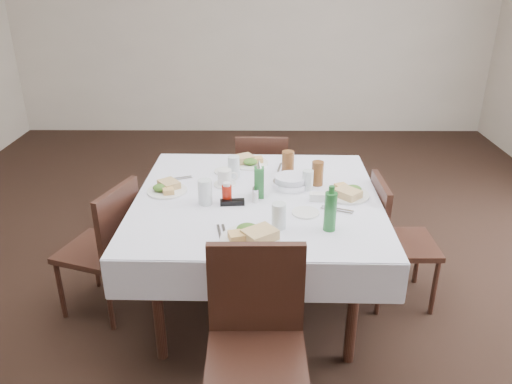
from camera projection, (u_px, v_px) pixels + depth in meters
ground_plane at (246, 281)px, 3.48m from camera, size 7.00×7.00×0.00m
room_shell at (244, 25)px, 2.78m from camera, size 6.04×7.04×2.80m
dining_table at (257, 207)px, 2.99m from camera, size 1.47×1.47×0.76m
chair_north at (262, 177)px, 3.97m from camera, size 0.40×0.40×0.84m
chair_south at (256, 333)px, 2.21m from camera, size 0.44×0.44×0.92m
chair_east at (392, 234)px, 3.12m from camera, size 0.40×0.40×0.84m
chair_west at (108, 242)px, 3.01m from camera, size 0.52×0.52×0.86m
meal_north at (248, 161)px, 3.43m from camera, size 0.26×0.26×0.06m
meal_south at (251, 236)px, 2.48m from camera, size 0.30×0.30×0.07m
meal_east at (348, 193)px, 2.95m from camera, size 0.27×0.27×0.06m
meal_west at (167, 188)px, 3.02m from camera, size 0.24×0.24×0.05m
side_plate_a at (225, 171)px, 3.31m from camera, size 0.15×0.15×0.01m
side_plate_b at (306, 213)px, 2.75m from camera, size 0.15×0.15×0.01m
water_n at (234, 167)px, 3.21m from camera, size 0.08×0.08×0.14m
water_s at (279, 216)px, 2.58m from camera, size 0.07×0.07×0.14m
water_e at (308, 180)px, 3.03m from camera, size 0.07×0.07×0.12m
water_w at (205, 192)px, 2.84m from camera, size 0.08×0.08×0.15m
iced_tea_a at (288, 164)px, 3.22m from camera, size 0.08×0.08×0.17m
iced_tea_b at (318, 173)px, 3.09m from camera, size 0.07×0.07×0.15m
bread_basket at (291, 182)px, 3.07m from camera, size 0.22×0.22×0.07m
oil_cruet_dark at (259, 182)px, 2.95m from camera, size 0.05×0.05×0.20m
oil_cruet_green at (259, 181)px, 2.91m from camera, size 0.06×0.06×0.24m
ketchup_bottle at (227, 193)px, 2.86m from camera, size 0.06×0.06×0.12m
salt_shaker at (255, 196)px, 2.88m from camera, size 0.04×0.04×0.08m
pepper_shaker at (255, 194)px, 2.90m from camera, size 0.04×0.04×0.08m
coffee_mug at (225, 178)px, 3.09m from camera, size 0.15×0.14×0.10m
sunglasses at (232, 202)px, 2.85m from camera, size 0.14×0.06×0.03m
green_bottle at (330, 211)px, 2.54m from camera, size 0.06×0.06×0.25m
sugar_caddy at (317, 197)px, 2.90m from camera, size 0.09×0.06×0.05m
cutlery_n at (281, 168)px, 3.37m from camera, size 0.07×0.17×0.01m
cutlery_s at (222, 232)px, 2.56m from camera, size 0.07×0.17×0.01m
cutlery_e at (337, 210)px, 2.79m from camera, size 0.19×0.11×0.01m
cutlery_w at (179, 179)px, 3.19m from camera, size 0.17×0.10×0.01m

